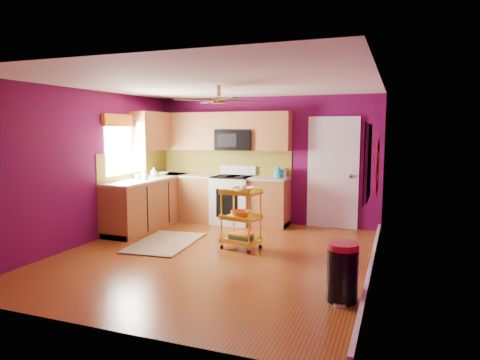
% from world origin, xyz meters
% --- Properties ---
extents(ground, '(5.00, 5.00, 0.00)m').
position_xyz_m(ground, '(0.00, 0.00, 0.00)').
color(ground, '#6C3010').
rests_on(ground, ground).
extents(room_envelope, '(4.54, 5.04, 2.52)m').
position_xyz_m(room_envelope, '(0.03, 0.00, 1.63)').
color(room_envelope, '#5B0A41').
rests_on(room_envelope, ground).
extents(lower_cabinets, '(2.81, 2.31, 0.94)m').
position_xyz_m(lower_cabinets, '(-1.35, 1.82, 0.43)').
color(lower_cabinets, brown).
rests_on(lower_cabinets, ground).
extents(electric_range, '(0.76, 0.66, 1.13)m').
position_xyz_m(electric_range, '(-0.55, 2.17, 0.48)').
color(electric_range, white).
rests_on(electric_range, ground).
extents(upper_cabinetry, '(2.80, 2.30, 1.26)m').
position_xyz_m(upper_cabinetry, '(-1.24, 2.17, 1.80)').
color(upper_cabinetry, brown).
rests_on(upper_cabinetry, ground).
extents(left_window, '(0.08, 1.35, 1.08)m').
position_xyz_m(left_window, '(-2.22, 1.05, 1.74)').
color(left_window, white).
rests_on(left_window, ground).
extents(panel_door, '(0.95, 0.11, 2.15)m').
position_xyz_m(panel_door, '(1.35, 2.47, 1.02)').
color(panel_door, white).
rests_on(panel_door, ground).
extents(right_wall_art, '(0.04, 2.74, 1.04)m').
position_xyz_m(right_wall_art, '(2.23, -0.34, 1.44)').
color(right_wall_art, black).
rests_on(right_wall_art, ground).
extents(ceiling_fan, '(1.01, 1.01, 0.26)m').
position_xyz_m(ceiling_fan, '(0.00, 0.20, 2.29)').
color(ceiling_fan, '#BF8C3F').
rests_on(ceiling_fan, ground).
extents(shag_rug, '(1.04, 1.55, 0.02)m').
position_xyz_m(shag_rug, '(-1.04, 0.35, 0.01)').
color(shag_rug, '#322010').
rests_on(shag_rug, ground).
extents(rolling_cart, '(0.64, 0.52, 1.02)m').
position_xyz_m(rolling_cart, '(0.24, 0.50, 0.52)').
color(rolling_cart, yellow).
rests_on(rolling_cart, ground).
extents(trash_can, '(0.44, 0.44, 0.65)m').
position_xyz_m(trash_can, '(1.98, -1.04, 0.32)').
color(trash_can, black).
rests_on(trash_can, ground).
extents(teal_kettle, '(0.18, 0.18, 0.21)m').
position_xyz_m(teal_kettle, '(0.35, 2.26, 1.02)').
color(teal_kettle, teal).
rests_on(teal_kettle, lower_cabinets).
extents(toaster, '(0.22, 0.15, 0.18)m').
position_xyz_m(toaster, '(0.40, 2.32, 1.03)').
color(toaster, beige).
rests_on(toaster, lower_cabinets).
extents(soap_bottle_a, '(0.09, 0.10, 0.21)m').
position_xyz_m(soap_bottle_a, '(-1.88, 1.09, 1.04)').
color(soap_bottle_a, '#EA3F72').
rests_on(soap_bottle_a, lower_cabinets).
extents(soap_bottle_b, '(0.14, 0.14, 0.18)m').
position_xyz_m(soap_bottle_b, '(-2.01, 1.62, 1.03)').
color(soap_bottle_b, white).
rests_on(soap_bottle_b, lower_cabinets).
extents(counter_dish, '(0.23, 0.23, 0.06)m').
position_xyz_m(counter_dish, '(-1.98, 1.89, 0.97)').
color(counter_dish, white).
rests_on(counter_dish, lower_cabinets).
extents(counter_cup, '(0.13, 0.13, 0.11)m').
position_xyz_m(counter_cup, '(-1.99, 1.06, 0.99)').
color(counter_cup, white).
rests_on(counter_cup, lower_cabinets).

